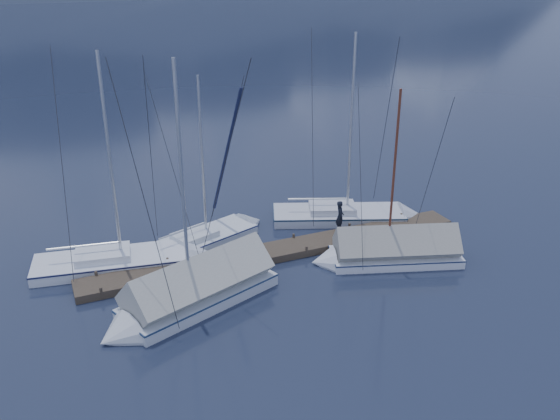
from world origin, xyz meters
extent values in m
plane|color=black|center=(0.00, 0.00, 0.00)|extent=(1000.00, 1000.00, 0.00)
cube|color=#382D23|center=(0.00, 2.00, 0.17)|extent=(18.00, 1.50, 0.34)
cube|color=black|center=(-6.00, 2.00, -0.05)|extent=(3.00, 1.30, 0.30)
cube|color=black|center=(0.00, 2.00, -0.05)|extent=(3.00, 1.30, 0.30)
cube|color=black|center=(6.00, 2.00, -0.05)|extent=(3.00, 1.30, 0.30)
cylinder|color=#382D23|center=(-8.00, 2.70, 0.35)|extent=(0.12, 0.12, 0.35)
cylinder|color=#382D23|center=(-8.00, 1.30, 0.35)|extent=(0.12, 0.12, 0.35)
cylinder|color=#382D23|center=(-5.00, 2.70, 0.35)|extent=(0.12, 0.12, 0.35)
cylinder|color=#382D23|center=(-5.00, 1.30, 0.35)|extent=(0.12, 0.12, 0.35)
cylinder|color=#382D23|center=(-2.00, 2.70, 0.35)|extent=(0.12, 0.12, 0.35)
cylinder|color=#382D23|center=(-2.00, 1.30, 0.35)|extent=(0.12, 0.12, 0.35)
cylinder|color=#382D23|center=(1.00, 2.70, 0.35)|extent=(0.12, 0.12, 0.35)
cylinder|color=#382D23|center=(1.00, 1.30, 0.35)|extent=(0.12, 0.12, 0.35)
cylinder|color=#382D23|center=(4.00, 2.70, 0.35)|extent=(0.12, 0.12, 0.35)
cylinder|color=#382D23|center=(4.00, 1.30, 0.35)|extent=(0.12, 0.12, 0.35)
cylinder|color=#382D23|center=(7.00, 2.70, 0.35)|extent=(0.12, 0.12, 0.35)
cylinder|color=#382D23|center=(7.00, 1.30, 0.35)|extent=(0.12, 0.12, 0.35)
cube|color=silver|center=(-7.21, 3.85, 0.13)|extent=(6.83, 3.24, 0.72)
cube|color=silver|center=(-7.21, 3.85, -0.20)|extent=(5.70, 2.11, 0.33)
cube|color=#161A43|center=(-7.21, 3.85, 0.44)|extent=(6.90, 3.27, 0.07)
cone|color=silver|center=(-3.48, 3.23, 0.13)|extent=(1.53, 2.27, 2.10)
cube|color=silver|center=(-7.53, 3.90, 0.66)|extent=(2.52, 1.89, 0.33)
cylinder|color=#B2B7BF|center=(-6.77, 3.78, 4.87)|extent=(0.13, 0.13, 8.75)
cylinder|color=#B2B7BF|center=(-8.28, 4.03, 1.15)|extent=(2.93, 0.59, 0.10)
cylinder|color=#26262B|center=(-5.16, 3.51, 4.87)|extent=(0.57, 3.26, 8.76)
cube|color=silver|center=(-3.03, 4.47, 0.11)|extent=(5.89, 3.63, 0.61)
cube|color=silver|center=(-3.03, 4.47, -0.17)|extent=(4.82, 2.56, 0.28)
cube|color=navy|center=(-3.03, 4.47, 0.37)|extent=(5.95, 3.66, 0.06)
cone|color=silver|center=(0.00, 5.54, 0.11)|extent=(1.56, 2.03, 1.79)
cube|color=silver|center=(-3.30, 4.38, 0.56)|extent=(2.28, 1.88, 0.28)
cylinder|color=#B2B7BF|center=(-2.68, 4.59, 4.15)|extent=(0.11, 0.11, 7.45)
cylinder|color=#B2B7BF|center=(-3.91, 4.16, 0.98)|extent=(2.40, 0.92, 0.08)
cylinder|color=#26262B|center=(-1.36, 5.06, 4.15)|extent=(0.96, 2.66, 7.46)
cube|color=silver|center=(4.29, 4.35, 0.13)|extent=(6.97, 4.52, 0.73)
cube|color=silver|center=(4.29, 4.35, -0.20)|extent=(5.68, 3.22, 0.33)
cube|color=#172E45|center=(4.29, 4.35, 0.44)|extent=(7.04, 4.56, 0.07)
cone|color=silver|center=(7.83, 2.93, 0.13)|extent=(1.92, 2.42, 2.12)
cube|color=silver|center=(3.99, 4.47, 0.66)|extent=(2.73, 2.30, 0.33)
cylinder|color=#B2B7BF|center=(4.70, 4.19, 4.92)|extent=(0.13, 0.13, 8.84)
cylinder|color=#B2B7BF|center=(3.27, 4.76, 1.16)|extent=(2.81, 1.20, 0.10)
cylinder|color=#26262B|center=(6.24, 3.57, 4.92)|extent=(1.27, 3.11, 8.85)
cube|color=white|center=(4.44, -0.64, 0.11)|extent=(5.99, 3.69, 0.60)
cube|color=white|center=(4.44, -0.64, -0.16)|extent=(4.90, 2.57, 0.27)
cube|color=#172446|center=(4.44, -0.64, 0.36)|extent=(6.05, 3.73, 0.05)
cone|color=white|center=(1.37, 0.38, 0.11)|extent=(1.56, 2.14, 1.92)
cylinder|color=#592819|center=(4.09, -0.53, 4.06)|extent=(0.11, 0.11, 7.29)
cylinder|color=#592819|center=(5.30, -0.93, 0.96)|extent=(2.44, 0.88, 0.08)
cylinder|color=#26262B|center=(2.76, -0.08, 4.06)|extent=(0.92, 2.71, 7.30)
cube|color=gray|center=(4.44, -0.64, 0.77)|extent=(5.74, 3.64, 2.04)
cube|color=silver|center=(-4.49, -0.45, 0.13)|extent=(6.67, 4.26, 0.74)
cube|color=silver|center=(-4.49, -0.45, -0.20)|extent=(5.44, 2.99, 0.34)
cube|color=navy|center=(-4.49, -0.45, 0.45)|extent=(6.74, 4.30, 0.07)
cone|color=silver|center=(-7.92, -1.70, 0.13)|extent=(1.90, 2.45, 2.15)
cylinder|color=#B2B7BF|center=(-4.91, -0.60, 4.99)|extent=(0.13, 0.13, 8.98)
cylinder|color=#B2B7BF|center=(-3.44, -0.06, 1.18)|extent=(2.69, 1.06, 0.10)
cylinder|color=#26262B|center=(-6.39, -1.14, 4.99)|extent=(1.11, 2.99, 8.99)
cube|color=#A8A89D|center=(-4.49, -0.45, 0.95)|extent=(6.39, 4.19, 2.29)
imported|color=black|center=(3.30, 2.44, 1.13)|extent=(0.54, 0.66, 1.57)
camera|label=1|loc=(-9.54, -19.99, 12.55)|focal=38.00mm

